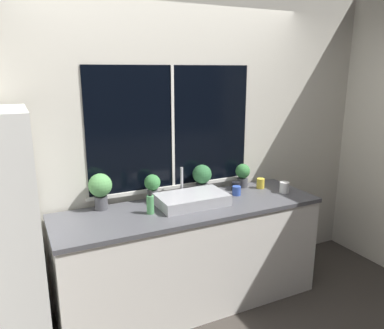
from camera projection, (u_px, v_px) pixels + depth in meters
The scene contains 14 objects.
ground_plane at pixel (208, 323), 3.00m from camera, with size 14.00×14.00×0.00m, color #38332D.
wall_back at pixel (171, 142), 3.28m from camera, with size 8.00×0.09×2.70m.
wall_right at pixel (295, 119), 4.85m from camera, with size 0.06×7.00×2.70m.
counter at pixel (191, 255), 3.17m from camera, with size 2.21×0.67×0.89m.
sink at pixel (192, 199), 3.08m from camera, with size 0.57×0.39×0.27m.
potted_plant_far_left at pixel (100, 188), 2.95m from camera, with size 0.19×0.19×0.29m.
potted_plant_center_left at pixel (152, 186), 3.14m from camera, with size 0.14×0.14×0.23m.
potted_plant_center_right at pixel (202, 177), 3.34m from camera, with size 0.17×0.17×0.26m.
potted_plant_far_right at pixel (243, 174), 3.53m from camera, with size 0.14×0.14×0.22m.
soap_bottle at pixel (150, 204), 2.88m from camera, with size 0.06×0.06×0.18m.
mug_black at pixel (236, 186), 3.46m from camera, with size 0.08×0.08×0.08m.
mug_blue at pixel (237, 191), 3.31m from camera, with size 0.08×0.08×0.08m.
mug_white at pixel (284, 187), 3.38m from camera, with size 0.09×0.09×0.10m.
mug_yellow at pixel (260, 183), 3.51m from camera, with size 0.07×0.07×0.09m.
Camera 1 is at (-1.25, -2.27, 1.98)m, focal length 35.00 mm.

